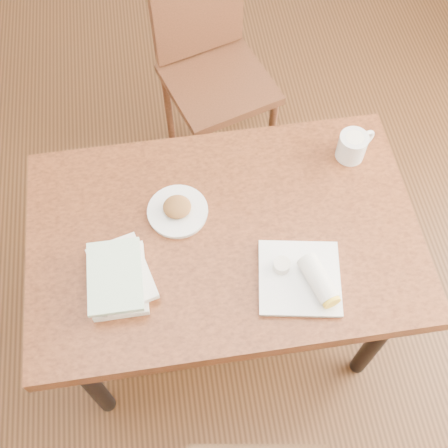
{
  "coord_description": "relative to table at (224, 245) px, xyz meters",
  "views": [
    {
      "loc": [
        -0.12,
        -0.82,
        2.27
      ],
      "look_at": [
        0.0,
        0.0,
        0.8
      ],
      "focal_mm": 45.0,
      "sensor_mm": 36.0,
      "label": 1
    }
  ],
  "objects": [
    {
      "name": "plate_scone",
      "position": [
        -0.13,
        0.09,
        0.11
      ],
      "size": [
        0.19,
        0.19,
        0.06
      ],
      "color": "white",
      "rests_on": "table"
    },
    {
      "name": "book_stack",
      "position": [
        -0.33,
        -0.12,
        0.12
      ],
      "size": [
        0.2,
        0.26,
        0.06
      ],
      "color": "white",
      "rests_on": "table"
    },
    {
      "name": "coffee_mug",
      "position": [
        0.46,
        0.23,
        0.14
      ],
      "size": [
        0.14,
        0.09,
        0.1
      ],
      "color": "white",
      "rests_on": "table"
    },
    {
      "name": "plate_burrito",
      "position": [
        0.21,
        -0.2,
        0.11
      ],
      "size": [
        0.27,
        0.27,
        0.08
      ],
      "color": "white",
      "rests_on": "table"
    },
    {
      "name": "ground",
      "position": [
        0.0,
        0.0,
        -0.67
      ],
      "size": [
        4.0,
        5.0,
        0.01
      ],
      "primitive_type": "cube",
      "color": "#472814",
      "rests_on": "ground"
    },
    {
      "name": "chair_far",
      "position": [
        0.08,
        0.95,
        -0.12
      ],
      "size": [
        0.53,
        0.53,
        0.95
      ],
      "color": "#4F2716",
      "rests_on": "ground"
    },
    {
      "name": "table",
      "position": [
        0.0,
        0.0,
        0.0
      ],
      "size": [
        1.21,
        0.78,
        0.75
      ],
      "color": "brown",
      "rests_on": "ground"
    }
  ]
}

